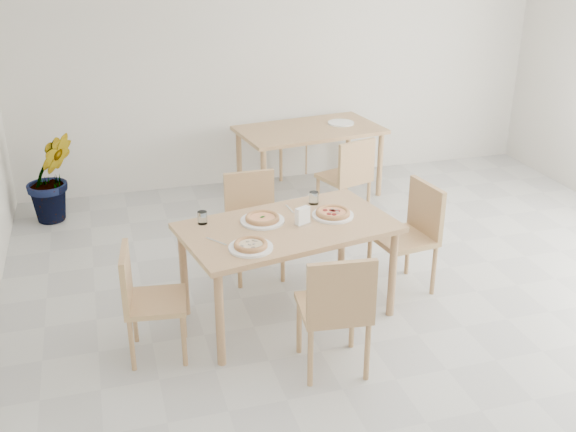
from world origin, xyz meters
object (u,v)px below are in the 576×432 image
object	(u,v)px
chair_back_n	(279,130)
tumbler_a	(202,218)
chair_south	(336,306)
pizza_mushroom	(251,244)
chair_east	(412,229)
tumbler_b	(314,198)
chair_back_s	(349,174)
pizza_margherita	(262,218)
pizza_pepperoni	(333,212)
potted_plant	(51,177)
chair_north	(253,217)
plate_margherita	(262,221)
plate_mushroom	(251,248)
main_table	(288,235)
second_table	(309,136)
napkin_holder	(303,217)
chair_west	(144,295)
plate_empty	(341,123)
plate_pepperoni	(333,215)

from	to	relation	value
chair_back_n	tumbler_a	bearing A→B (deg)	-137.80
chair_south	pizza_mushroom	bearing A→B (deg)	-42.08
chair_east	chair_back_n	xyz separation A→B (m)	(-0.26, 3.01, 0.00)
tumbler_b	chair_back_s	distance (m)	1.47
pizza_margherita	tumbler_a	distance (m)	0.44
pizza_pepperoni	potted_plant	distance (m)	3.17
chair_north	tumbler_b	size ratio (longest dim) A/B	8.89
plate_margherita	potted_plant	xyz separation A→B (m)	(-1.58, 2.29, -0.31)
plate_mushroom	potted_plant	bearing A→B (deg)	117.35
chair_north	chair_back_n	bearing A→B (deg)	69.13
main_table	second_table	distance (m)	2.53
plate_margherita	pizza_mushroom	distance (m)	0.45
chair_south	tumbler_a	world-z (taller)	chair_south
main_table	napkin_holder	world-z (taller)	napkin_holder
pizza_mushroom	pizza_margherita	bearing A→B (deg)	65.61
chair_west	napkin_holder	size ratio (longest dim) A/B	5.97
napkin_holder	second_table	size ratio (longest dim) A/B	0.08
chair_west	second_table	xyz separation A→B (m)	(2.01, 2.58, 0.20)
chair_south	plate_empty	xyz separation A→B (m)	(1.22, 3.22, 0.24)
plate_pepperoni	potted_plant	bearing A→B (deg)	132.10
chair_back_s	plate_margherita	bearing A→B (deg)	31.77
chair_east	tumbler_a	distance (m)	1.69
pizza_margherita	second_table	bearing A→B (deg)	64.00
plate_pepperoni	second_table	size ratio (longest dim) A/B	0.19
chair_north	plate_empty	world-z (taller)	chair_north
pizza_margherita	tumbler_b	size ratio (longest dim) A/B	2.80
plate_empty	plate_pepperoni	bearing A→B (deg)	-111.84
tumbler_a	tumbler_b	size ratio (longest dim) A/B	0.96
pizza_mushroom	chair_back_n	size ratio (longest dim) A/B	0.34
plate_margherita	plate_empty	world-z (taller)	same
napkin_holder	second_table	distance (m)	2.52
main_table	potted_plant	xyz separation A→B (m)	(-1.74, 2.40, -0.22)
pizza_mushroom	chair_east	bearing A→B (deg)	17.14
chair_west	plate_margherita	bearing A→B (deg)	-62.15
chair_north	chair_back_s	distance (m)	1.40
napkin_holder	second_table	bearing A→B (deg)	46.68
pizza_mushroom	chair_back_s	world-z (taller)	chair_back_s
second_table	tumbler_a	bearing A→B (deg)	-132.88
tumbler_b	chair_back_s	xyz separation A→B (m)	(0.77, 1.22, -0.30)
main_table	plate_margherita	distance (m)	0.22
plate_margherita	pizza_mushroom	bearing A→B (deg)	-114.39
chair_south	plate_pepperoni	bearing A→B (deg)	-101.72
chair_west	plate_mushroom	bearing A→B (deg)	-88.09
pizza_pepperoni	tumbler_b	bearing A→B (deg)	102.18
chair_north	plate_pepperoni	distance (m)	0.88
chair_east	plate_empty	bearing A→B (deg)	166.41
chair_west	tumbler_b	xyz separation A→B (m)	(1.39, 0.56, 0.33)
tumbler_b	pizza_pepperoni	bearing A→B (deg)	-77.82
napkin_holder	chair_back_s	xyz separation A→B (m)	(0.98, 1.57, -0.32)
tumbler_a	napkin_holder	size ratio (longest dim) A/B	0.69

